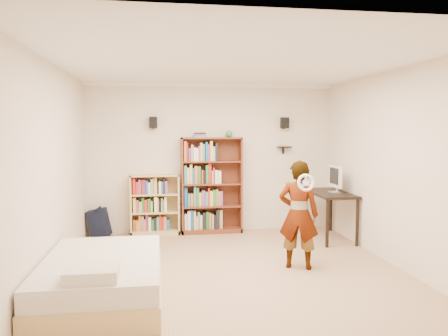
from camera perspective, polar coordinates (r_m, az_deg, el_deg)
The scene contains 14 objects.
ground at distance 5.84m, azimuth 1.40°, elevation -13.69°, with size 4.50×5.00×0.01m, color tan.
room_shell at distance 5.53m, azimuth 1.44°, elevation 3.86°, with size 4.52×5.02×2.71m.
crown_molding at distance 5.59m, azimuth 1.46°, elevation 13.21°, with size 4.50×5.00×0.06m.
speaker_left at distance 7.85m, azimuth -9.23°, elevation 5.89°, with size 0.14×0.12×0.20m, color black.
speaker_right at distance 8.18m, azimuth 7.92°, elevation 5.87°, with size 0.14×0.12×0.20m, color black.
wall_shelf at distance 8.19m, azimuth 7.86°, elevation 2.73°, with size 0.25×0.16×0.03m, color black.
tall_bookshelf at distance 7.91m, azimuth -1.63°, elevation -2.28°, with size 1.09×0.32×1.73m, color brown, non-canonical shape.
low_bookshelf at distance 7.90m, azimuth -9.00°, elevation -4.76°, with size 0.86×0.32×1.08m, color #D7B973, non-canonical shape.
computer_desk at distance 7.77m, azimuth 13.58°, elevation -6.01°, with size 0.59×1.19×0.81m, color black, non-canonical shape.
imac at distance 7.64m, azimuth 14.21°, elevation -1.41°, with size 0.09×0.46×0.46m, color white, non-canonical shape.
daybed at distance 5.16m, azimuth -15.58°, elevation -13.04°, with size 1.28×1.97×0.58m, color beige, non-canonical shape.
person at distance 6.00m, azimuth 9.71°, elevation -6.01°, with size 0.54×0.35×1.47m, color black.
wii_wheel at distance 5.67m, azimuth 10.64°, elevation -1.89°, with size 0.23×0.23×0.04m, color white.
navy_bag at distance 8.02m, azimuth -16.01°, elevation -6.83°, with size 0.37×0.24×0.50m, color black, non-canonical shape.
Camera 1 is at (-0.95, -5.45, 1.88)m, focal length 35.00 mm.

